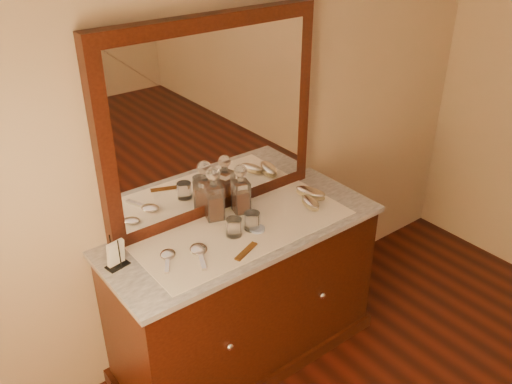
% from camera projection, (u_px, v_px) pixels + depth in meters
% --- Properties ---
extents(dresser_cabinet, '(1.40, 0.55, 0.82)m').
position_uv_depth(dresser_cabinet, '(245.00, 296.00, 2.92)').
color(dresser_cabinet, black).
rests_on(dresser_cabinet, floor).
extents(dresser_plinth, '(1.46, 0.59, 0.08)m').
position_uv_depth(dresser_plinth, '(245.00, 346.00, 3.10)').
color(dresser_plinth, black).
rests_on(dresser_plinth, floor).
extents(knob_left, '(0.04, 0.04, 0.04)m').
position_uv_depth(knob_left, '(230.00, 347.00, 2.54)').
color(knob_left, silver).
rests_on(knob_left, dresser_cabinet).
extents(knob_right, '(0.04, 0.04, 0.04)m').
position_uv_depth(knob_right, '(322.00, 295.00, 2.86)').
color(knob_right, silver).
rests_on(knob_right, dresser_cabinet).
extents(marble_top, '(1.44, 0.59, 0.03)m').
position_uv_depth(marble_top, '(244.00, 230.00, 2.71)').
color(marble_top, silver).
rests_on(marble_top, dresser_cabinet).
extents(mirror_frame, '(1.20, 0.08, 1.00)m').
position_uv_depth(mirror_frame, '(213.00, 120.00, 2.63)').
color(mirror_frame, black).
rests_on(mirror_frame, marble_top).
extents(mirror_glass, '(1.06, 0.01, 0.86)m').
position_uv_depth(mirror_glass, '(217.00, 122.00, 2.61)').
color(mirror_glass, white).
rests_on(mirror_glass, marble_top).
extents(lace_runner, '(1.10, 0.45, 0.00)m').
position_uv_depth(lace_runner, '(246.00, 229.00, 2.69)').
color(lace_runner, silver).
rests_on(lace_runner, marble_top).
extents(pin_dish, '(0.07, 0.07, 0.01)m').
position_uv_depth(pin_dish, '(257.00, 229.00, 2.68)').
color(pin_dish, white).
rests_on(pin_dish, lace_runner).
extents(comb, '(0.16, 0.09, 0.01)m').
position_uv_depth(comb, '(246.00, 251.00, 2.52)').
color(comb, brown).
rests_on(comb, lace_runner).
extents(napkin_rack, '(0.11, 0.08, 0.15)m').
position_uv_depth(napkin_rack, '(116.00, 255.00, 2.40)').
color(napkin_rack, black).
rests_on(napkin_rack, marble_top).
extents(decanter_left, '(0.11, 0.11, 0.29)m').
position_uv_depth(decanter_left, '(214.00, 199.00, 2.73)').
color(decanter_left, '#943C15').
rests_on(decanter_left, lace_runner).
extents(decanter_right, '(0.10, 0.10, 0.27)m').
position_uv_depth(decanter_right, '(241.00, 194.00, 2.79)').
color(decanter_right, '#943C15').
rests_on(decanter_right, lace_runner).
extents(brush_near, '(0.10, 0.16, 0.04)m').
position_uv_depth(brush_near, '(311.00, 203.00, 2.87)').
color(brush_near, '#95825B').
rests_on(brush_near, lace_runner).
extents(brush_far, '(0.13, 0.19, 0.05)m').
position_uv_depth(brush_far, '(311.00, 193.00, 2.96)').
color(brush_far, '#95825B').
rests_on(brush_far, lace_runner).
extents(hand_mirror_outer, '(0.14, 0.18, 0.02)m').
position_uv_depth(hand_mirror_outer, '(168.00, 256.00, 2.48)').
color(hand_mirror_outer, silver).
rests_on(hand_mirror_outer, lace_runner).
extents(hand_mirror_inner, '(0.13, 0.21, 0.02)m').
position_uv_depth(hand_mirror_inner, '(199.00, 251.00, 2.51)').
color(hand_mirror_inner, silver).
rests_on(hand_mirror_inner, lace_runner).
extents(tumblers, '(0.18, 0.09, 0.09)m').
position_uv_depth(tumblers, '(243.00, 224.00, 2.65)').
color(tumblers, white).
rests_on(tumblers, lace_runner).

